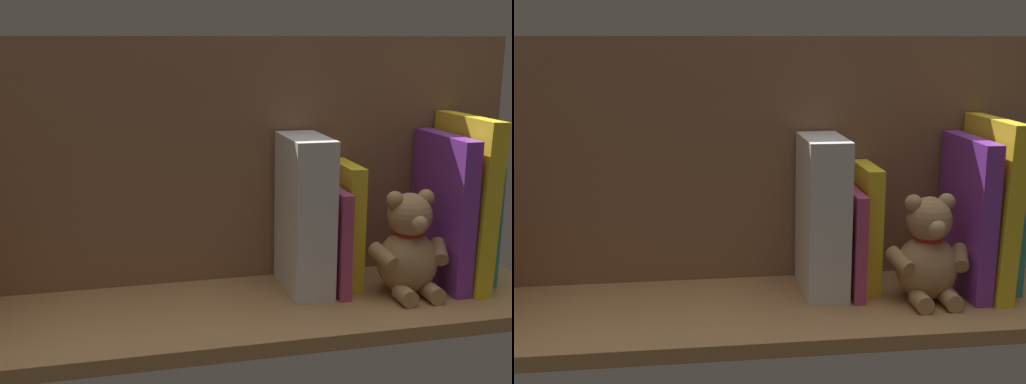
# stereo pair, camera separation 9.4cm
# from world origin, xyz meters

# --- Properties ---
(ground_plane) EXTENTS (0.91, 0.27, 0.02)m
(ground_plane) POSITION_xyz_m (0.00, 0.00, -0.01)
(ground_plane) COLOR #A87A4C
(shelf_back_panel) EXTENTS (0.91, 0.02, 0.39)m
(shelf_back_panel) POSITION_xyz_m (0.00, -0.11, 0.19)
(shelf_back_panel) COLOR #8B6246
(shelf_back_panel) RESTS_ON ground_plane
(book_0) EXTENTS (0.02, 0.13, 0.19)m
(book_0) POSITION_xyz_m (-0.37, -0.04, 0.10)
(book_0) COLOR teal
(book_0) RESTS_ON ground_plane
(book_1) EXTENTS (0.03, 0.17, 0.27)m
(book_1) POSITION_xyz_m (-0.34, -0.02, 0.13)
(book_1) COLOR yellow
(book_1) RESTS_ON ground_plane
(book_2) EXTENTS (0.03, 0.16, 0.24)m
(book_2) POSITION_xyz_m (-0.31, -0.02, 0.12)
(book_2) COLOR purple
(book_2) RESTS_ON ground_plane
(teddy_bear) EXTENTS (0.13, 0.10, 0.16)m
(teddy_bear) POSITION_xyz_m (-0.24, 0.02, 0.07)
(teddy_bear) COLOR tan
(teddy_bear) RESTS_ON ground_plane
(book_3) EXTENTS (0.03, 0.11, 0.20)m
(book_3) POSITION_xyz_m (-0.16, -0.05, 0.10)
(book_3) COLOR yellow
(book_3) RESTS_ON ground_plane
(book_4) EXTENTS (0.02, 0.14, 0.16)m
(book_4) POSITION_xyz_m (-0.13, -0.04, 0.08)
(book_4) COLOR #B23F72
(book_4) RESTS_ON ground_plane
(dictionary_thick_white) EXTENTS (0.06, 0.13, 0.24)m
(dictionary_thick_white) POSITION_xyz_m (-0.09, -0.04, 0.12)
(dictionary_thick_white) COLOR silver
(dictionary_thick_white) RESTS_ON ground_plane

